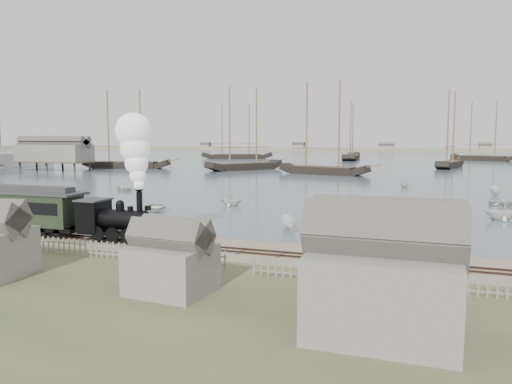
% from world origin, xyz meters
% --- Properties ---
extents(ground, '(600.00, 600.00, 0.00)m').
position_xyz_m(ground, '(0.00, 0.00, 0.00)').
color(ground, gray).
rests_on(ground, ground).
extents(harbor_water, '(600.00, 336.00, 0.06)m').
position_xyz_m(harbor_water, '(0.00, 170.00, 0.03)').
color(harbor_water, '#455563').
rests_on(harbor_water, ground).
extents(rail_track, '(120.00, 1.80, 0.16)m').
position_xyz_m(rail_track, '(0.00, -2.00, 0.04)').
color(rail_track, '#31211B').
rests_on(rail_track, ground).
extents(picket_fence_west, '(19.00, 0.10, 1.20)m').
position_xyz_m(picket_fence_west, '(-6.50, -7.00, 0.00)').
color(picket_fence_west, gray).
rests_on(picket_fence_west, ground).
extents(picket_fence_east, '(15.00, 0.10, 1.20)m').
position_xyz_m(picket_fence_east, '(12.50, -7.50, 0.00)').
color(picket_fence_east, gray).
rests_on(picket_fence_east, ground).
extents(shed_mid, '(4.00, 3.50, 3.60)m').
position_xyz_m(shed_mid, '(2.00, -12.00, 0.00)').
color(shed_mid, gray).
rests_on(shed_mid, ground).
extents(shed_right, '(6.00, 5.00, 5.10)m').
position_xyz_m(shed_right, '(13.00, -14.00, 0.00)').
color(shed_right, gray).
rests_on(shed_right, ground).
extents(far_spit, '(500.00, 20.00, 1.80)m').
position_xyz_m(far_spit, '(0.00, 250.00, 0.00)').
color(far_spit, gray).
rests_on(far_spit, ground).
extents(locomotive, '(7.74, 2.89, 9.65)m').
position_xyz_m(locomotive, '(-7.07, -2.00, 4.45)').
color(locomotive, black).
rests_on(locomotive, ground).
extents(passenger_coach, '(14.65, 2.83, 3.56)m').
position_xyz_m(passenger_coach, '(-19.25, -2.00, 2.24)').
color(passenger_coach, black).
rests_on(passenger_coach, ground).
extents(beached_dinghy, '(3.56, 4.45, 0.82)m').
position_xyz_m(beached_dinghy, '(-18.63, -0.23, 0.41)').
color(beached_dinghy, white).
rests_on(beached_dinghy, ground).
extents(rowboat_0, '(5.24, 4.84, 0.89)m').
position_xyz_m(rowboat_0, '(-13.74, 12.82, 0.50)').
color(rowboat_0, white).
rests_on(rowboat_0, harbor_water).
extents(rowboat_1, '(2.46, 2.84, 1.48)m').
position_xyz_m(rowboat_1, '(-7.50, 19.19, 0.80)').
color(rowboat_1, white).
rests_on(rowboat_1, harbor_water).
extents(rowboat_2, '(3.47, 2.80, 1.28)m').
position_xyz_m(rowboat_2, '(3.03, 6.59, 0.70)').
color(rowboat_2, white).
rests_on(rowboat_2, harbor_water).
extents(rowboat_3, '(2.52, 3.44, 0.70)m').
position_xyz_m(rowboat_3, '(22.86, 30.59, 0.41)').
color(rowboat_3, white).
rests_on(rowboat_3, harbor_water).
extents(rowboat_4, '(3.93, 4.22, 1.81)m').
position_xyz_m(rowboat_4, '(21.26, 18.95, 0.97)').
color(rowboat_4, white).
rests_on(rowboat_4, harbor_water).
extents(rowboat_6, '(3.49, 4.03, 0.70)m').
position_xyz_m(rowboat_6, '(-29.35, 29.51, 0.41)').
color(rowboat_6, white).
rests_on(rowboat_6, harbor_water).
extents(rowboat_7, '(3.42, 3.17, 1.49)m').
position_xyz_m(rowboat_7, '(10.55, 47.90, 0.80)').
color(rowboat_7, white).
rests_on(rowboat_7, harbor_water).
extents(rowboat_8, '(3.70, 1.88, 1.37)m').
position_xyz_m(rowboat_8, '(22.95, 40.92, 0.74)').
color(rowboat_8, white).
rests_on(rowboat_8, harbor_water).
extents(schooner_0, '(22.58, 10.23, 20.00)m').
position_xyz_m(schooner_0, '(-59.19, 74.51, 10.06)').
color(schooner_0, black).
rests_on(schooner_0, harbor_water).
extents(schooner_1, '(15.42, 19.97, 20.00)m').
position_xyz_m(schooner_1, '(-28.61, 79.11, 10.06)').
color(schooner_1, black).
rests_on(schooner_1, harbor_water).
extents(schooner_2, '(20.45, 9.25, 20.00)m').
position_xyz_m(schooner_2, '(-7.44, 71.29, 10.06)').
color(schooner_2, black).
rests_on(schooner_2, harbor_water).
extents(schooner_3, '(8.18, 18.12, 20.00)m').
position_xyz_m(schooner_3, '(18.83, 103.85, 10.06)').
color(schooner_3, black).
rests_on(schooner_3, harbor_water).
extents(schooner_6, '(26.07, 14.99, 20.00)m').
position_xyz_m(schooner_6, '(-52.97, 135.17, 10.06)').
color(schooner_6, black).
rests_on(schooner_6, harbor_water).
extents(schooner_7, '(6.64, 22.85, 20.00)m').
position_xyz_m(schooner_7, '(-12.29, 140.80, 10.06)').
color(schooner_7, black).
rests_on(schooner_7, harbor_water).
extents(schooner_8, '(20.71, 11.06, 20.00)m').
position_xyz_m(schooner_8, '(30.42, 148.19, 10.06)').
color(schooner_8, black).
rests_on(schooner_8, harbor_water).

